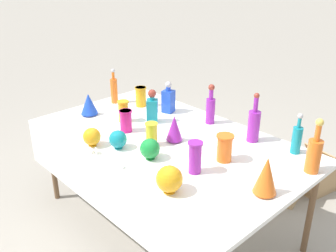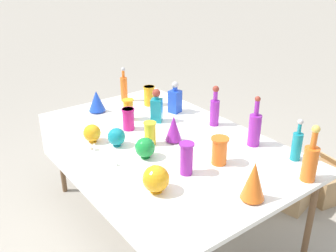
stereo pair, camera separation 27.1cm
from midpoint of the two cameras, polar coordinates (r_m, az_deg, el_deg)
The scene contains 27 objects.
ground_plane at distance 3.16m, azimuth -2.53°, elevation -14.40°, with size 40.00×40.00×0.00m, color #A0998C.
display_table at distance 2.75m, azimuth -3.48°, elevation -3.20°, with size 2.06×1.21×0.76m.
tall_bottle_0 at distance 3.45m, azimuth -10.48°, elevation 5.47°, with size 0.06×0.06×0.32m.
tall_bottle_1 at distance 2.40m, azimuth 18.43°, elevation -3.99°, with size 0.09×0.09×0.36m.
tall_bottle_2 at distance 2.96m, azimuth 3.91°, elevation 2.75°, with size 0.07×0.07×0.33m.
tall_bottle_3 at distance 2.70m, azimuth 10.18°, elevation 0.22°, with size 0.09×0.09×0.37m.
tall_bottle_4 at distance 2.61m, azimuth 16.28°, elevation -1.87°, with size 0.07×0.07×0.29m.
square_decanter_0 at distance 3.19m, azimuth -2.39°, elevation 4.02°, with size 0.11×0.11×0.27m.
square_decanter_1 at distance 2.99m, azimuth -5.01°, elevation 2.72°, with size 0.12×0.12×0.28m.
slender_vase_0 at distance 2.28m, azimuth 0.76°, elevation -4.74°, with size 0.09×0.09×0.21m.
slender_vase_1 at distance 2.86m, azimuth -9.15°, elevation 0.83°, with size 0.10×0.10×0.17m.
slender_vase_2 at distance 3.35m, azimuth -6.50°, elevation 4.53°, with size 0.10×0.10×0.18m.
slender_vase_3 at distance 2.43m, azimuth 5.48°, elevation -3.29°, with size 0.12×0.12×0.18m.
slender_vase_4 at distance 2.63m, azimuth -5.52°, elevation -1.19°, with size 0.09×0.09×0.17m.
slender_vase_5 at distance 3.04m, azimuth -9.37°, elevation 2.30°, with size 0.09×0.09×0.17m.
fluted_vase_0 at distance 3.23m, azimuth -14.35°, elevation 3.23°, with size 0.14×0.14×0.19m.
fluted_vase_1 at distance 2.11m, azimuth 11.21°, elevation -7.49°, with size 0.13×0.13×0.23m.
fluted_vase_2 at distance 2.67m, azimuth -1.93°, elevation -0.37°, with size 0.12×0.12×0.20m.
round_bowl_0 at distance 2.70m, azimuth -14.38°, elevation -1.65°, with size 0.13×0.13×0.13m.
round_bowl_1 at distance 2.46m, azimuth -5.93°, elevation -3.53°, with size 0.13×0.13×0.14m.
round_bowl_2 at distance 2.11m, azimuth -3.51°, elevation -8.19°, with size 0.15×0.15×0.16m.
round_bowl_3 at distance 2.62m, azimuth -10.59°, elevation -2.07°, with size 0.13×0.13×0.13m.
price_tag_left at distance 2.63m, azimuth -14.59°, elevation -3.72°, with size 0.05×0.01×0.04m, color white.
price_tag_center at distance 2.61m, azimuth -13.84°, elevation -3.82°, with size 0.05×0.01×0.04m, color white.
price_tag_right at distance 2.41m, azimuth -10.43°, elevation -6.01°, with size 0.05×0.01×0.03m, color white.
cardboard_box_behind_left at distance 3.49m, azimuth 13.30°, elevation -7.29°, with size 0.58×0.41×0.45m.
cardboard_box_behind_right at distance 3.73m, azimuth 19.20°, elevation -6.84°, with size 0.44×0.44×0.35m.
Camera 1 is at (1.81, -1.69, 1.98)m, focal length 40.00 mm.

